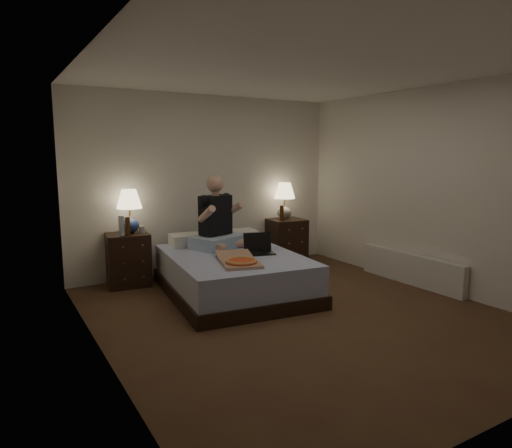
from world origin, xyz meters
TOP-DOWN VIEW (x-y plane):
  - floor at (0.00, 0.00)m, footprint 4.00×4.50m
  - ceiling at (0.00, 0.00)m, footprint 4.00×4.50m
  - wall_back at (0.00, 2.25)m, footprint 4.00×0.00m
  - wall_left at (-2.00, 0.00)m, footprint 0.00×4.50m
  - wall_right at (2.00, 0.00)m, footprint 0.00×4.50m
  - bed at (-0.26, 1.01)m, footprint 1.68×2.11m
  - nightstand_left at (-1.25, 2.02)m, footprint 0.57×0.53m
  - nightstand_right at (1.20, 2.00)m, footprint 0.57×0.52m
  - lamp_left at (-1.20, 2.03)m, footprint 0.39×0.39m
  - lamp_right at (1.19, 2.05)m, footprint 0.36×0.36m
  - water_bottle at (-1.34, 1.91)m, footprint 0.07×0.07m
  - soda_can at (-1.09, 1.91)m, footprint 0.07×0.07m
  - beer_bottle_left at (-1.27, 1.90)m, footprint 0.06×0.06m
  - beer_bottle_right at (1.05, 1.92)m, footprint 0.06×0.06m
  - person at (-0.23, 1.45)m, footprint 0.79×0.71m
  - laptop at (0.03, 0.86)m, footprint 0.40×0.36m
  - pizza_box at (-0.45, 0.46)m, footprint 0.60×0.84m
  - radiator at (1.93, 0.20)m, footprint 0.10×1.60m

SIDE VIEW (x-z plane):
  - floor at x=0.00m, z-range 0.00..0.00m
  - radiator at x=1.93m, z-range 0.00..0.40m
  - bed at x=-0.26m, z-range 0.00..0.49m
  - nightstand_left at x=-1.25m, z-range 0.00..0.68m
  - nightstand_right at x=1.20m, z-range 0.00..0.68m
  - pizza_box at x=-0.45m, z-range 0.49..0.57m
  - laptop at x=0.03m, z-range 0.49..0.73m
  - soda_can at x=-1.09m, z-range 0.68..0.78m
  - beer_bottle_left at x=-1.27m, z-range 0.68..0.91m
  - beer_bottle_right at x=1.05m, z-range 0.68..0.91m
  - water_bottle at x=-1.34m, z-range 0.68..0.93m
  - person at x=-0.23m, z-range 0.49..1.42m
  - lamp_left at x=-1.20m, z-range 0.68..1.24m
  - lamp_right at x=1.19m, z-range 0.68..1.24m
  - wall_back at x=0.00m, z-range 0.00..2.50m
  - wall_left at x=-2.00m, z-range 0.00..2.50m
  - wall_right at x=2.00m, z-range 0.00..2.50m
  - ceiling at x=0.00m, z-range 2.50..2.50m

